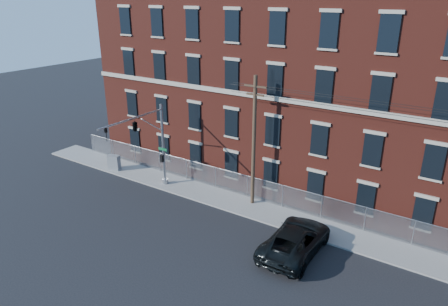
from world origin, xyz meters
The scene contains 8 objects.
ground centered at (0.00, 0.00, 0.00)m, with size 140.00×140.00×0.00m, color black.
sidewalk centered at (12.00, 5.00, 0.06)m, with size 65.00×3.00×0.12m, color gray.
mill_building centered at (12.00, 13.93, 8.15)m, with size 55.30×14.32×16.30m.
chain_link_fence centered at (12.00, 6.30, 1.06)m, with size 59.06×0.06×1.85m.
traffic_signal_mast centered at (-6.00, 2.18, 5.39)m, with size 0.90×6.75×7.00m.
utility_pole_near centered at (2.00, 5.60, 5.34)m, with size 1.80×0.28×10.00m.
pickup_truck centered at (7.45, 1.54, 0.89)m, with size 2.95×6.40×1.78m, color black.
utility_cabinet centered at (-11.95, 4.20, 0.81)m, with size 1.11×0.55×1.39m, color slate.
Camera 1 is at (15.94, -19.47, 15.40)m, focal length 32.97 mm.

